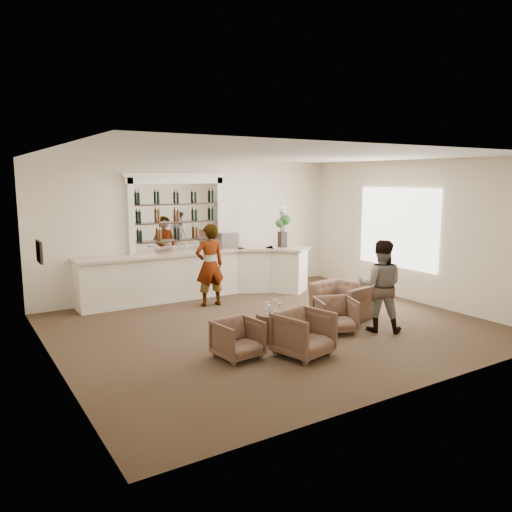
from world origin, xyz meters
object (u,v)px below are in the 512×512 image
(sommelier, at_px, (210,265))
(armchair_left, at_px, (238,339))
(bar_counter, at_px, (198,274))
(armchair_far, at_px, (343,301))
(armchair_center, at_px, (304,334))
(flower_vase, at_px, (282,224))
(guest, at_px, (380,286))
(cocktail_table, at_px, (273,326))
(armchair_right, at_px, (336,315))
(espresso_machine, at_px, (227,240))

(sommelier, relative_size, armchair_left, 2.69)
(bar_counter, relative_size, armchair_far, 5.19)
(armchair_center, xyz_separation_m, flower_vase, (2.44, 4.10, 1.35))
(armchair_far, height_order, flower_vase, flower_vase)
(guest, bearing_deg, sommelier, -17.69)
(cocktail_table, bearing_deg, flower_vase, 52.81)
(armchair_right, bearing_deg, armchair_far, 60.56)
(bar_counter, height_order, armchair_center, bar_counter)
(cocktail_table, distance_m, armchair_left, 1.09)
(bar_counter, xyz_separation_m, cocktail_table, (-0.27, -3.67, -0.32))
(armchair_center, bearing_deg, cocktail_table, 74.52)
(armchair_right, bearing_deg, guest, -5.67)
(armchair_left, height_order, armchair_center, armchair_center)
(cocktail_table, height_order, armchair_left, armchair_left)
(armchair_far, relative_size, flower_vase, 1.06)
(guest, bearing_deg, armchair_center, 52.44)
(bar_counter, xyz_separation_m, armchair_left, (-1.26, -4.12, -0.26))
(guest, bearing_deg, armchair_left, 40.33)
(sommelier, distance_m, armchair_far, 3.08)
(cocktail_table, xyz_separation_m, sommelier, (0.14, 2.80, 0.69))
(bar_counter, bearing_deg, armchair_left, -107.02)
(armchair_center, bearing_deg, espresso_machine, 63.04)
(bar_counter, bearing_deg, guest, -67.63)
(armchair_center, xyz_separation_m, armchair_right, (1.29, 0.70, -0.05))
(bar_counter, distance_m, sommelier, 0.96)
(armchair_center, bearing_deg, armchair_far, 20.06)
(sommelier, bearing_deg, armchair_left, 74.64)
(armchair_left, xyz_separation_m, armchair_center, (0.96, -0.49, 0.06))
(cocktail_table, bearing_deg, armchair_center, -92.06)
(flower_vase, bearing_deg, armchair_far, -97.40)
(armchair_center, distance_m, espresso_machine, 4.85)
(cocktail_table, relative_size, guest, 0.36)
(guest, distance_m, flower_vase, 3.89)
(sommelier, height_order, guest, sommelier)
(armchair_center, bearing_deg, sommelier, 73.87)
(cocktail_table, bearing_deg, bar_counter, 85.84)
(armchair_left, distance_m, armchair_center, 1.08)
(sommelier, distance_m, guest, 3.89)
(armchair_far, bearing_deg, guest, -13.35)
(bar_counter, xyz_separation_m, sommelier, (-0.12, -0.88, 0.36))
(guest, bearing_deg, bar_counter, -24.30)
(sommelier, xyz_separation_m, armchair_right, (1.12, -3.03, -0.61))
(armchair_left, bearing_deg, sommelier, 63.90)
(bar_counter, relative_size, cocktail_table, 9.01)
(sommelier, relative_size, armchair_center, 2.27)
(flower_vase, bearing_deg, sommelier, -170.68)
(guest, bearing_deg, armchair_far, -47.91)
(armchair_center, bearing_deg, flower_vase, 45.87)
(armchair_far, bearing_deg, armchair_left, -85.83)
(espresso_machine, relative_size, flower_vase, 0.45)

